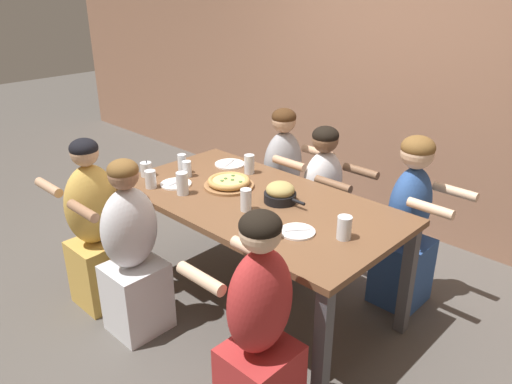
{
  "coord_description": "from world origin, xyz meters",
  "views": [
    {
      "loc": [
        2.0,
        -2.08,
        2.1
      ],
      "look_at": [
        0.0,
        0.0,
        0.84
      ],
      "focal_mm": 35.0,
      "sensor_mm": 36.0,
      "label": 1
    }
  ],
  "objects_px": {
    "cocktail_glass_blue": "(146,170)",
    "diner_far_center": "(322,205)",
    "empty_plate_b": "(176,184)",
    "diner_near_right": "(259,335)",
    "drinking_glass_c": "(249,164)",
    "drinking_glass_e": "(151,180)",
    "empty_plate_a": "(297,232)",
    "drinking_glass_b": "(269,229)",
    "diner_far_midleft": "(283,187)",
    "empty_plate_c": "(230,164)",
    "drinking_glass_d": "(246,201)",
    "drinking_glass_a": "(182,165)",
    "diner_near_left": "(96,232)",
    "diner_far_right": "(408,229)",
    "skillet_bowl": "(280,193)",
    "diner_near_midleft": "(132,257)",
    "drinking_glass_h": "(344,229)",
    "drinking_glass_g": "(182,185)",
    "drinking_glass_f": "(187,170)",
    "pizza_board_main": "(229,183)"
  },
  "relations": [
    {
      "from": "diner_near_left",
      "to": "empty_plate_a",
      "type": "bearing_deg",
      "value": -66.48
    },
    {
      "from": "drinking_glass_e",
      "to": "diner_far_center",
      "type": "relative_size",
      "value": 0.11
    },
    {
      "from": "cocktail_glass_blue",
      "to": "drinking_glass_c",
      "type": "distance_m",
      "value": 0.73
    },
    {
      "from": "drinking_glass_d",
      "to": "diner_far_midleft",
      "type": "bearing_deg",
      "value": 117.63
    },
    {
      "from": "empty_plate_c",
      "to": "drinking_glass_g",
      "type": "height_order",
      "value": "drinking_glass_g"
    },
    {
      "from": "drinking_glass_c",
      "to": "drinking_glass_g",
      "type": "height_order",
      "value": "drinking_glass_g"
    },
    {
      "from": "drinking_glass_a",
      "to": "diner_far_right",
      "type": "distance_m",
      "value": 1.61
    },
    {
      "from": "empty_plate_b",
      "to": "diner_near_midleft",
      "type": "distance_m",
      "value": 0.61
    },
    {
      "from": "diner_far_midleft",
      "to": "diner_far_center",
      "type": "bearing_deg",
      "value": 90.0
    },
    {
      "from": "drinking_glass_h",
      "to": "diner_far_right",
      "type": "xyz_separation_m",
      "value": [
        0.01,
        0.75,
        -0.29
      ]
    },
    {
      "from": "empty_plate_a",
      "to": "diner_near_right",
      "type": "bearing_deg",
      "value": -67.05
    },
    {
      "from": "drinking_glass_b",
      "to": "drinking_glass_d",
      "type": "relative_size",
      "value": 0.99
    },
    {
      "from": "drinking_glass_a",
      "to": "drinking_glass_h",
      "type": "distance_m",
      "value": 1.39
    },
    {
      "from": "empty_plate_b",
      "to": "drinking_glass_h",
      "type": "relative_size",
      "value": 1.62
    },
    {
      "from": "empty_plate_b",
      "to": "diner_far_right",
      "type": "relative_size",
      "value": 0.18
    },
    {
      "from": "drinking_glass_e",
      "to": "diner_near_right",
      "type": "relative_size",
      "value": 0.1
    },
    {
      "from": "drinking_glass_e",
      "to": "diner_near_left",
      "type": "bearing_deg",
      "value": -112.42
    },
    {
      "from": "cocktail_glass_blue",
      "to": "diner_far_center",
      "type": "relative_size",
      "value": 0.11
    },
    {
      "from": "empty_plate_a",
      "to": "drinking_glass_b",
      "type": "relative_size",
      "value": 1.46
    },
    {
      "from": "drinking_glass_a",
      "to": "drinking_glass_c",
      "type": "bearing_deg",
      "value": 43.94
    },
    {
      "from": "drinking_glass_g",
      "to": "diner_far_center",
      "type": "bearing_deg",
      "value": 67.52
    },
    {
      "from": "drinking_glass_b",
      "to": "drinking_glass_c",
      "type": "height_order",
      "value": "same"
    },
    {
      "from": "diner_near_right",
      "to": "diner_near_left",
      "type": "xyz_separation_m",
      "value": [
        -1.5,
        0.0,
        -0.01
      ]
    },
    {
      "from": "skillet_bowl",
      "to": "empty_plate_a",
      "type": "xyz_separation_m",
      "value": [
        0.34,
        -0.24,
        -0.05
      ]
    },
    {
      "from": "empty_plate_b",
      "to": "empty_plate_c",
      "type": "height_order",
      "value": "same"
    },
    {
      "from": "empty_plate_c",
      "to": "skillet_bowl",
      "type": "bearing_deg",
      "value": -18.29
    },
    {
      "from": "drinking_glass_g",
      "to": "diner_far_midleft",
      "type": "relative_size",
      "value": 0.13
    },
    {
      "from": "drinking_glass_c",
      "to": "empty_plate_b",
      "type": "bearing_deg",
      "value": -112.64
    },
    {
      "from": "drinking_glass_c",
      "to": "diner_near_midleft",
      "type": "distance_m",
      "value": 1.06
    },
    {
      "from": "empty_plate_c",
      "to": "drinking_glass_d",
      "type": "height_order",
      "value": "drinking_glass_d"
    },
    {
      "from": "skillet_bowl",
      "to": "drinking_glass_c",
      "type": "bearing_deg",
      "value": 155.94
    },
    {
      "from": "drinking_glass_c",
      "to": "drinking_glass_e",
      "type": "relative_size",
      "value": 1.14
    },
    {
      "from": "drinking_glass_f",
      "to": "drinking_glass_h",
      "type": "xyz_separation_m",
      "value": [
        1.32,
        0.01,
        0.01
      ]
    },
    {
      "from": "skillet_bowl",
      "to": "drinking_glass_g",
      "type": "distance_m",
      "value": 0.64
    },
    {
      "from": "diner_far_center",
      "to": "drinking_glass_e",
      "type": "bearing_deg",
      "value": -31.28
    },
    {
      "from": "pizza_board_main",
      "to": "diner_near_midleft",
      "type": "bearing_deg",
      "value": -96.86
    },
    {
      "from": "diner_near_right",
      "to": "drinking_glass_h",
      "type": "bearing_deg",
      "value": 0.92
    },
    {
      "from": "empty_plate_c",
      "to": "drinking_glass_f",
      "type": "bearing_deg",
      "value": -97.21
    },
    {
      "from": "diner_near_right",
      "to": "drinking_glass_e",
      "type": "bearing_deg",
      "value": 74.87
    },
    {
      "from": "drinking_glass_h",
      "to": "diner_near_right",
      "type": "height_order",
      "value": "diner_near_right"
    },
    {
      "from": "drinking_glass_g",
      "to": "diner_near_right",
      "type": "relative_size",
      "value": 0.13
    },
    {
      "from": "cocktail_glass_blue",
      "to": "drinking_glass_a",
      "type": "height_order",
      "value": "drinking_glass_a"
    },
    {
      "from": "drinking_glass_b",
      "to": "drinking_glass_e",
      "type": "bearing_deg",
      "value": -178.59
    },
    {
      "from": "empty_plate_b",
      "to": "diner_far_right",
      "type": "xyz_separation_m",
      "value": [
        1.26,
        0.92,
        -0.24
      ]
    },
    {
      "from": "empty_plate_b",
      "to": "diner_near_left",
      "type": "bearing_deg",
      "value": -114.6
    },
    {
      "from": "drinking_glass_d",
      "to": "diner_near_right",
      "type": "relative_size",
      "value": 0.12
    },
    {
      "from": "drinking_glass_a",
      "to": "diner_near_left",
      "type": "relative_size",
      "value": 0.12
    },
    {
      "from": "drinking_glass_c",
      "to": "drinking_glass_h",
      "type": "bearing_deg",
      "value": -17.78
    },
    {
      "from": "empty_plate_b",
      "to": "diner_near_right",
      "type": "bearing_deg",
      "value": -21.88
    },
    {
      "from": "empty_plate_c",
      "to": "drinking_glass_a",
      "type": "relative_size",
      "value": 1.57
    }
  ]
}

